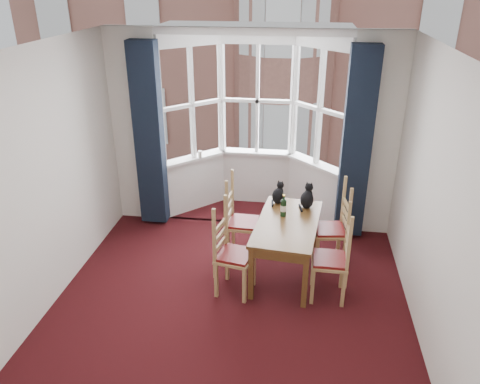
% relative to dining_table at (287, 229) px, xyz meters
% --- Properties ---
extents(floor, '(4.50, 4.50, 0.00)m').
position_rel_dining_table_xyz_m(floor, '(-0.59, -0.99, -0.62)').
color(floor, black).
rests_on(floor, ground).
extents(ceiling, '(4.50, 4.50, 0.00)m').
position_rel_dining_table_xyz_m(ceiling, '(-0.59, -0.99, 2.18)').
color(ceiling, white).
rests_on(ceiling, floor).
extents(wall_left, '(0.00, 4.50, 4.50)m').
position_rel_dining_table_xyz_m(wall_left, '(-2.59, -0.99, 0.78)').
color(wall_left, silver).
rests_on(wall_left, floor).
extents(wall_right, '(0.00, 4.50, 4.50)m').
position_rel_dining_table_xyz_m(wall_right, '(1.41, -0.99, 0.78)').
color(wall_right, silver).
rests_on(wall_right, floor).
extents(wall_back_pier_left, '(0.70, 0.12, 2.80)m').
position_rel_dining_table_xyz_m(wall_back_pier_left, '(-2.24, 1.26, 0.78)').
color(wall_back_pier_left, silver).
rests_on(wall_back_pier_left, floor).
extents(wall_back_pier_right, '(0.70, 0.12, 2.80)m').
position_rel_dining_table_xyz_m(wall_back_pier_right, '(1.06, 1.26, 0.78)').
color(wall_back_pier_right, silver).
rests_on(wall_back_pier_right, floor).
extents(bay_window, '(2.76, 0.94, 2.80)m').
position_rel_dining_table_xyz_m(bay_window, '(-0.59, 1.76, 0.78)').
color(bay_window, white).
rests_on(bay_window, floor).
extents(curtain_left, '(0.38, 0.22, 2.60)m').
position_rel_dining_table_xyz_m(curtain_left, '(-2.01, 1.08, 0.73)').
color(curtain_left, black).
rests_on(curtain_left, floor).
extents(curtain_right, '(0.38, 0.22, 2.60)m').
position_rel_dining_table_xyz_m(curtain_right, '(0.83, 1.08, 0.73)').
color(curtain_right, black).
rests_on(curtain_right, floor).
extents(dining_table, '(0.85, 1.39, 0.72)m').
position_rel_dining_table_xyz_m(dining_table, '(0.00, 0.00, 0.00)').
color(dining_table, brown).
rests_on(dining_table, floor).
extents(chair_left_near, '(0.47, 0.49, 0.92)m').
position_rel_dining_table_xyz_m(chair_left_near, '(-0.66, -0.44, -0.15)').
color(chair_left_near, '#A98852').
rests_on(chair_left_near, floor).
extents(chair_left_far, '(0.42, 0.44, 0.92)m').
position_rel_dining_table_xyz_m(chair_left_far, '(-0.67, 0.34, -0.15)').
color(chair_left_far, '#A98852').
rests_on(chair_left_far, floor).
extents(chair_right_near, '(0.41, 0.43, 0.92)m').
position_rel_dining_table_xyz_m(chair_right_near, '(0.59, -0.40, -0.15)').
color(chair_right_near, '#A98852').
rests_on(chair_right_near, floor).
extents(chair_right_far, '(0.45, 0.47, 0.92)m').
position_rel_dining_table_xyz_m(chair_right_far, '(0.61, 0.31, -0.15)').
color(chair_right_far, '#A98852').
rests_on(chair_right_far, floor).
extents(cat_left, '(0.21, 0.24, 0.29)m').
position_rel_dining_table_xyz_m(cat_left, '(-0.15, 0.52, 0.20)').
color(cat_left, black).
rests_on(cat_left, dining_table).
extents(cat_right, '(0.22, 0.27, 0.33)m').
position_rel_dining_table_xyz_m(cat_right, '(0.22, 0.44, 0.22)').
color(cat_right, black).
rests_on(cat_right, dining_table).
extents(wine_bottle, '(0.07, 0.07, 0.28)m').
position_rel_dining_table_xyz_m(wine_bottle, '(-0.06, 0.15, 0.22)').
color(wine_bottle, black).
rests_on(wine_bottle, dining_table).
extents(candle_tall, '(0.06, 0.06, 0.10)m').
position_rel_dining_table_xyz_m(candle_tall, '(-1.41, 1.61, 0.30)').
color(candle_tall, white).
rests_on(candle_tall, bay_window).
extents(street, '(80.00, 80.00, 0.00)m').
position_rel_dining_table_xyz_m(street, '(-0.59, 31.26, -6.62)').
color(street, '#333335').
rests_on(street, ground).
extents(tenement_building, '(18.40, 7.80, 15.20)m').
position_rel_dining_table_xyz_m(tenement_building, '(-0.59, 13.02, 0.97)').
color(tenement_building, '#A56555').
rests_on(tenement_building, street).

